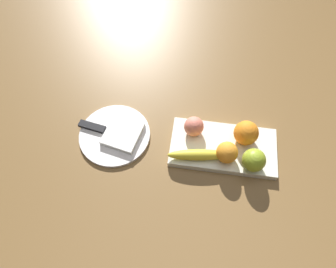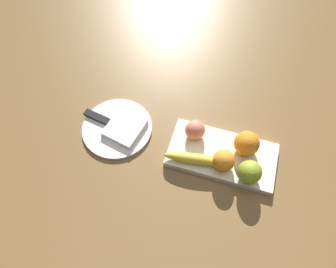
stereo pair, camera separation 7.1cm
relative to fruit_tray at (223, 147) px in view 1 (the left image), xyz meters
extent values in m
plane|color=brown|center=(0.01, -0.03, -0.01)|extent=(2.40, 2.40, 0.00)
cube|color=white|center=(0.00, 0.00, 0.00)|extent=(0.33, 0.17, 0.02)
sphere|color=#8EA528|center=(0.08, -0.05, 0.05)|extent=(0.07, 0.07, 0.07)
ellipsoid|color=yellow|center=(-0.07, -0.05, 0.03)|extent=(0.19, 0.06, 0.03)
sphere|color=orange|center=(0.06, 0.03, 0.05)|extent=(0.08, 0.08, 0.08)
sphere|color=orange|center=(0.01, -0.04, 0.04)|extent=(0.07, 0.07, 0.07)
sphere|color=#E77B66|center=(-0.10, 0.04, 0.04)|extent=(0.06, 0.06, 0.06)
cylinder|color=white|center=(-0.35, 0.00, -0.01)|extent=(0.23, 0.23, 0.01)
cube|color=white|center=(-0.32, 0.00, 0.01)|extent=(0.13, 0.13, 0.02)
cube|color=silver|center=(-0.37, 0.00, 0.00)|extent=(0.15, 0.05, 0.00)
cube|color=black|center=(-0.43, 0.01, 0.01)|extent=(0.09, 0.04, 0.01)
camera|label=1|loc=(-0.11, -0.46, 0.84)|focal=32.24mm
camera|label=2|loc=(-0.04, -0.44, 0.84)|focal=32.24mm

